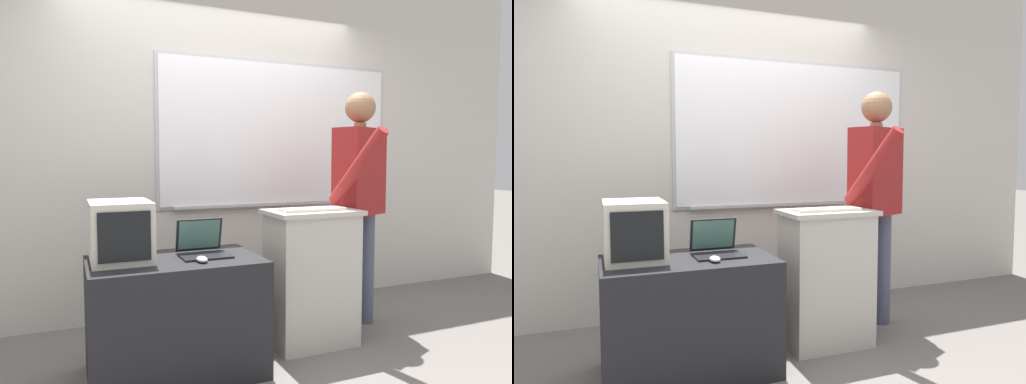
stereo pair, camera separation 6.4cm
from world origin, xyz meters
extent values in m
plane|color=slate|center=(0.00, 0.00, 0.00)|extent=(30.00, 30.00, 0.00)
cube|color=beige|center=(0.00, 1.33, 1.48)|extent=(6.40, 0.12, 2.96)
cube|color=#B7B7BC|center=(0.57, 1.26, 1.49)|extent=(2.16, 0.02, 1.25)
cube|color=white|center=(0.57, 1.25, 1.49)|extent=(2.11, 0.02, 1.20)
cube|color=#B7B7BC|center=(0.57, 1.24, 0.88)|extent=(1.90, 0.04, 0.02)
cube|color=#BCB7AD|center=(0.37, 0.34, 0.45)|extent=(0.57, 0.37, 0.90)
cube|color=#BCB7AD|center=(0.37, 0.34, 0.91)|extent=(0.62, 0.40, 0.03)
cube|color=black|center=(-0.58, 0.26, 0.35)|extent=(0.99, 0.61, 0.69)
cylinder|color=#474C60|center=(0.77, 0.46, 0.43)|extent=(0.13, 0.13, 0.86)
cylinder|color=#474C60|center=(0.97, 0.54, 0.43)|extent=(0.13, 0.13, 0.86)
cube|color=maroon|center=(0.87, 0.50, 1.18)|extent=(0.46, 0.36, 0.64)
cylinder|color=#8C6647|center=(0.87, 0.50, 1.52)|extent=(0.09, 0.09, 0.04)
sphere|color=#8C6647|center=(0.87, 0.50, 1.65)|extent=(0.23, 0.23, 0.23)
cylinder|color=maroon|center=(0.66, 0.22, 1.22)|extent=(0.25, 0.44, 0.53)
cylinder|color=maroon|center=(1.08, 0.59, 1.16)|extent=(0.08, 0.08, 0.61)
cube|color=black|center=(-0.41, 0.24, 0.70)|extent=(0.29, 0.22, 0.01)
cube|color=black|center=(-0.41, 0.37, 0.80)|extent=(0.29, 0.06, 0.21)
cube|color=#4C7A6B|center=(-0.41, 0.36, 0.81)|extent=(0.26, 0.05, 0.18)
cube|color=beige|center=(0.35, 0.29, 0.94)|extent=(0.45, 0.13, 0.02)
ellipsoid|color=silver|center=(-0.46, 0.11, 0.71)|extent=(0.06, 0.10, 0.03)
cube|color=beige|center=(-0.88, 0.33, 0.86)|extent=(0.33, 0.42, 0.34)
cube|color=black|center=(-0.88, 0.11, 0.86)|extent=(0.27, 0.01, 0.27)
camera|label=1|loc=(-1.15, -2.35, 1.28)|focal=32.00mm
camera|label=2|loc=(-1.09, -2.38, 1.28)|focal=32.00mm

